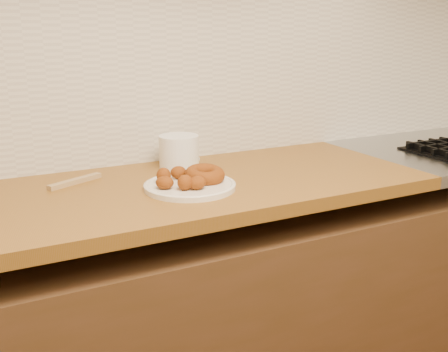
# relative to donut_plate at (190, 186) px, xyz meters

# --- Properties ---
(wall_back) EXTENTS (4.00, 0.02, 2.70)m
(wall_back) POSITION_rel_donut_plate_xyz_m (0.25, 0.38, 0.44)
(wall_back) COLOR tan
(wall_back) RESTS_ON ground
(base_cabinet) EXTENTS (3.60, 0.60, 0.77)m
(base_cabinet) POSITION_rel_donut_plate_xyz_m (0.25, 0.07, -0.52)
(base_cabinet) COLOR #51321E
(base_cabinet) RESTS_ON floor
(butcher_block) EXTENTS (2.30, 0.62, 0.04)m
(butcher_block) POSITION_rel_donut_plate_xyz_m (-0.40, 0.07, -0.03)
(butcher_block) COLOR brown
(butcher_block) RESTS_ON base_cabinet
(backsplash) EXTENTS (3.60, 0.02, 0.60)m
(backsplash) POSITION_rel_donut_plate_xyz_m (0.25, 0.36, 0.29)
(backsplash) COLOR silver
(backsplash) RESTS_ON wall_back
(donut_plate) EXTENTS (0.26, 0.26, 0.02)m
(donut_plate) POSITION_rel_donut_plate_xyz_m (0.00, 0.00, 0.00)
(donut_plate) COLOR white
(donut_plate) RESTS_ON butcher_block
(ring_donut) EXTENTS (0.15, 0.16, 0.05)m
(ring_donut) POSITION_rel_donut_plate_xyz_m (0.05, 0.00, 0.03)
(ring_donut) COLOR brown
(ring_donut) RESTS_ON donut_plate
(fried_dough_chunks) EXTENTS (0.14, 0.17, 0.04)m
(fried_dough_chunks) POSITION_rel_donut_plate_xyz_m (-0.04, -0.00, 0.03)
(fried_dough_chunks) COLOR brown
(fried_dough_chunks) RESTS_ON donut_plate
(plastic_tub) EXTENTS (0.17, 0.17, 0.11)m
(plastic_tub) POSITION_rel_donut_plate_xyz_m (0.06, 0.23, 0.05)
(plastic_tub) COLOR white
(plastic_tub) RESTS_ON butcher_block
(tub_lid) EXTENTS (0.14, 0.14, 0.01)m
(tub_lid) POSITION_rel_donut_plate_xyz_m (0.11, 0.32, -0.00)
(tub_lid) COLOR white
(tub_lid) RESTS_ON butcher_block
(brass_jar_lid) EXTENTS (0.10, 0.10, 0.01)m
(brass_jar_lid) POSITION_rel_donut_plate_xyz_m (0.11, 0.17, -0.00)
(brass_jar_lid) COLOR olive
(brass_jar_lid) RESTS_ON butcher_block
(wooden_utensil) EXTENTS (0.17, 0.10, 0.01)m
(wooden_utensil) POSITION_rel_donut_plate_xyz_m (-0.28, 0.20, -0.00)
(wooden_utensil) COLOR tan
(wooden_utensil) RESTS_ON butcher_block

